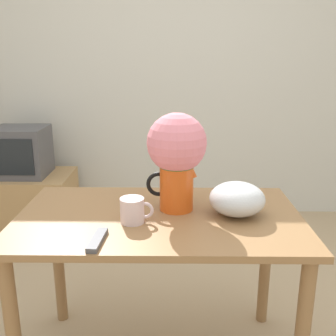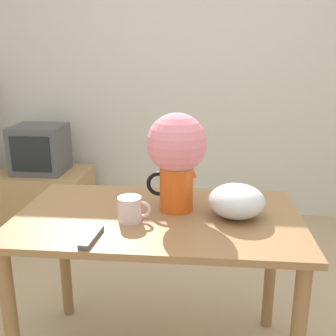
{
  "view_description": "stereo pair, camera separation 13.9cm",
  "coord_description": "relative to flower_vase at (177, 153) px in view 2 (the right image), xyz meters",
  "views": [
    {
      "loc": [
        -0.06,
        -1.65,
        1.48
      ],
      "look_at": [
        -0.08,
        0.05,
        0.98
      ],
      "focal_mm": 42.0,
      "sensor_mm": 36.0,
      "label": 1
    },
    {
      "loc": [
        0.08,
        -1.65,
        1.48
      ],
      "look_at": [
        -0.08,
        0.05,
        0.98
      ],
      "focal_mm": 42.0,
      "sensor_mm": 36.0,
      "label": 2
    }
  ],
  "objects": [
    {
      "name": "tv_set",
      "position": [
        -1.29,
        1.49,
        -0.36
      ],
      "size": [
        0.43,
        0.4,
        0.41
      ],
      "color": "#4C4C51",
      "rests_on": "tv_stand"
    },
    {
      "name": "flower_vase",
      "position": [
        0.0,
        0.0,
        0.0
      ],
      "size": [
        0.27,
        0.27,
        0.45
      ],
      "color": "#E05619",
      "rests_on": "table"
    },
    {
      "name": "white_bowl",
      "position": [
        0.27,
        -0.06,
        -0.19
      ],
      "size": [
        0.25,
        0.25,
        0.15
      ],
      "color": "silver",
      "rests_on": "table"
    },
    {
      "name": "remote_control",
      "position": [
        -0.3,
        -0.34,
        -0.26
      ],
      "size": [
        0.05,
        0.19,
        0.02
      ],
      "color": "#4C4C51",
      "rests_on": "table"
    },
    {
      "name": "table",
      "position": [
        -0.08,
        -0.07,
        -0.39
      ],
      "size": [
        1.27,
        0.75,
        0.78
      ],
      "color": "olive",
      "rests_on": "ground_plane"
    },
    {
      "name": "tv_stand",
      "position": [
        -1.29,
        1.5,
        -0.81
      ],
      "size": [
        0.8,
        0.54,
        0.49
      ],
      "color": "tan",
      "rests_on": "ground_plane"
    },
    {
      "name": "coffee_mug",
      "position": [
        -0.19,
        -0.15,
        -0.21
      ],
      "size": [
        0.14,
        0.1,
        0.11
      ],
      "color": "silver",
      "rests_on": "table"
    },
    {
      "name": "wall_back",
      "position": [
        0.04,
        1.91,
        0.25
      ],
      "size": [
        8.0,
        0.05,
        2.6
      ],
      "color": "silver",
      "rests_on": "ground_plane"
    }
  ]
}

